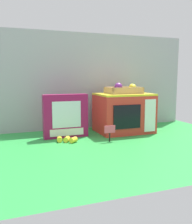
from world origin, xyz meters
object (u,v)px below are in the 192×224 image
at_px(cookie_set_box, 66,116).
at_px(loose_toy_banana, 67,139).
at_px(price_sign, 110,131).
at_px(loose_toy_apple, 152,123).
at_px(food_groups_crate, 124,90).
at_px(toy_microwave, 124,113).

distance_m(cookie_set_box, loose_toy_banana, 0.18).
xyz_separation_m(price_sign, loose_toy_apple, (0.47, 0.28, -0.03)).
xyz_separation_m(food_groups_crate, loose_toy_banana, (-0.45, -0.14, -0.28)).
height_order(food_groups_crate, price_sign, food_groups_crate).
xyz_separation_m(toy_microwave, loose_toy_apple, (0.27, 0.05, -0.10)).
distance_m(toy_microwave, food_groups_crate, 0.16).
bearing_deg(toy_microwave, food_groups_crate, -117.05).
bearing_deg(loose_toy_banana, loose_toy_apple, 15.10).
bearing_deg(price_sign, loose_toy_apple, 30.36).
xyz_separation_m(cookie_set_box, price_sign, (0.22, -0.21, -0.07)).
height_order(cookie_set_box, loose_toy_apple, cookie_set_box).
bearing_deg(loose_toy_banana, toy_microwave, 17.63).
xyz_separation_m(cookie_set_box, loose_toy_banana, (-0.03, -0.12, -0.12)).
xyz_separation_m(loose_toy_banana, loose_toy_apple, (0.72, 0.19, 0.02)).
bearing_deg(cookie_set_box, loose_toy_banana, -101.66).
height_order(toy_microwave, price_sign, toy_microwave).
distance_m(food_groups_crate, loose_toy_banana, 0.55).
relative_size(toy_microwave, cookie_set_box, 1.31).
xyz_separation_m(toy_microwave, loose_toy_banana, (-0.45, -0.14, -0.12)).
bearing_deg(loose_toy_apple, cookie_set_box, -174.10).
distance_m(loose_toy_banana, loose_toy_apple, 0.75).
bearing_deg(cookie_set_box, food_groups_crate, 2.24).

